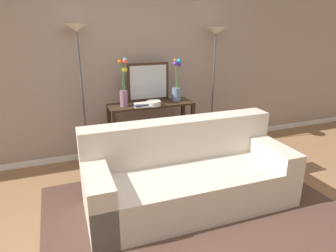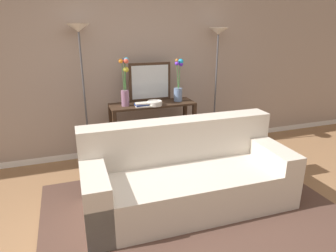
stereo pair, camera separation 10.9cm
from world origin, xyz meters
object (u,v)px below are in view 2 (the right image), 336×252
vase_tall_flowers (125,83)px  fruit_bowl (155,103)px  floor_lamp_right (217,55)px  wall_mirror (150,82)px  couch (186,177)px  book_row_under_console (131,158)px  floor_lamp_left (81,57)px  vase_short_flowers (178,86)px  book_stack (143,105)px  console_table (153,121)px

vase_tall_flowers → fruit_bowl: size_ratio=3.21×
floor_lamp_right → wall_mirror: size_ratio=3.06×
couch → vase_tall_flowers: (-0.39, 1.19, 0.82)m
book_row_under_console → floor_lamp_left: bearing=165.4°
vase_short_flowers → book_stack: 0.60m
floor_lamp_left → vase_short_flowers: (1.27, -0.14, -0.43)m
wall_mirror → floor_lamp_left: bearing=-178.7°
fruit_bowl → book_row_under_console: 0.89m
fruit_bowl → book_stack: 0.16m
vase_tall_flowers → vase_short_flowers: 0.76m
console_table → fruit_bowl: (-0.01, -0.13, 0.30)m
couch → floor_lamp_right: 2.04m
wall_mirror → book_stack: (-0.19, -0.29, -0.24)m
floor_lamp_left → wall_mirror: (0.91, 0.02, -0.37)m
vase_tall_flowers → book_stack: vase_tall_flowers is taller
floor_lamp_right → wall_mirror: 1.08m
floor_lamp_left → book_stack: size_ratio=8.25×
wall_mirror → vase_short_flowers: vase_short_flowers is taller
couch → floor_lamp_left: 2.00m
floor_lamp_left → console_table: bearing=-9.2°
floor_lamp_left → floor_lamp_right: bearing=0.0°
book_stack → fruit_bowl: bearing=-0.6°
fruit_bowl → vase_short_flowers: bearing=18.9°
book_stack → book_row_under_console: size_ratio=0.77×
console_table → fruit_bowl: fruit_bowl is taller
vase_tall_flowers → floor_lamp_left: bearing=163.0°
floor_lamp_right → wall_mirror: floor_lamp_right is taller
book_row_under_console → vase_tall_flowers: bearing=-158.8°
book_stack → book_row_under_console: 0.83m
book_stack → wall_mirror: bearing=57.3°
wall_mirror → console_table: bearing=-96.5°
vase_tall_flowers → console_table: bearing=2.2°
console_table → book_row_under_console: size_ratio=3.94×
floor_lamp_left → fruit_bowl: (0.88, -0.27, -0.61)m
couch → vase_tall_flowers: bearing=107.9°
vase_short_flowers → book_stack: (-0.55, -0.13, -0.18)m
book_stack → console_table: bearing=36.7°
floor_lamp_left → vase_short_flowers: bearing=-6.1°
console_table → vase_tall_flowers: vase_tall_flowers is taller
book_row_under_console → fruit_bowl: bearing=-20.9°
vase_short_flowers → book_row_under_console: 1.22m
console_table → wall_mirror: bearing=83.5°
console_table → wall_mirror: size_ratio=1.96×
wall_mirror → fruit_bowl: (-0.02, -0.29, -0.23)m
console_table → wall_mirror: (0.02, 0.16, 0.53)m
floor_lamp_left → floor_lamp_right: 1.93m
wall_mirror → vase_short_flowers: size_ratio=1.01×
console_table → book_stack: bearing=-143.3°
console_table → vase_tall_flowers: (-0.37, -0.01, 0.56)m
console_table → vase_short_flowers: (0.38, 0.01, 0.47)m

